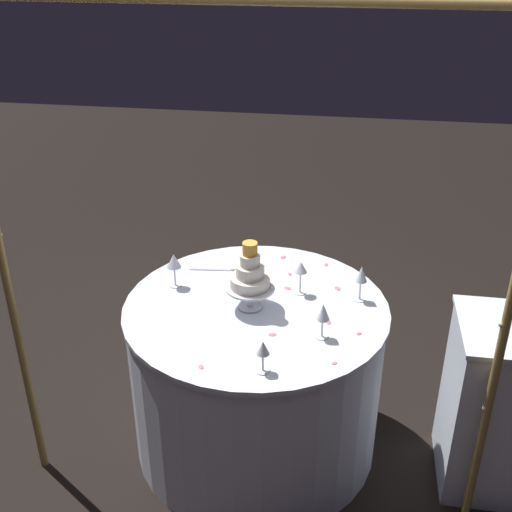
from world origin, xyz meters
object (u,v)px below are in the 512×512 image
object	(u,v)px
side_table	(499,405)
wine_glass_1	(263,350)
main_table	(256,376)
wine_glass_2	(174,262)
cake_knife	(223,269)
tiered_cake	(250,276)
wine_glass_4	(361,276)
wine_glass_3	(323,313)
decorative_arch	(242,212)
wine_glass_0	(301,270)

from	to	relation	value
side_table	wine_glass_1	size ratio (longest dim) A/B	6.05
side_table	main_table	bearing A→B (deg)	-3.02
wine_glass_2	cake_knife	world-z (taller)	wine_glass_2
main_table	side_table	bearing A→B (deg)	176.98
tiered_cake	wine_glass_4	bearing A→B (deg)	-163.46
wine_glass_3	wine_glass_4	xyz separation A→B (m)	(-0.15, -0.32, 0.01)
side_table	cake_knife	distance (m)	1.42
wine_glass_2	wine_glass_3	size ratio (longest dim) A/B	1.04
tiered_cake	wine_glass_3	distance (m)	0.38
main_table	wine_glass_1	bearing A→B (deg)	102.17
wine_glass_4	cake_knife	size ratio (longest dim) A/B	0.58
wine_glass_4	side_table	bearing A→B (deg)	163.97
main_table	tiered_cake	xyz separation A→B (m)	(0.02, 0.02, 0.55)
main_table	wine_glass_4	distance (m)	0.70
main_table	wine_glass_1	distance (m)	0.68
main_table	side_table	distance (m)	1.10
side_table	wine_glass_4	size ratio (longest dim) A/B	4.84
wine_glass_3	main_table	bearing A→B (deg)	-32.33
wine_glass_4	decorative_arch	bearing A→B (deg)	44.92
decorative_arch	side_table	distance (m)	1.50
side_table	tiered_cake	distance (m)	1.25
cake_knife	wine_glass_1	bearing A→B (deg)	112.33
wine_glass_0	main_table	bearing A→B (deg)	38.25
wine_glass_1	wine_glass_2	distance (m)	0.76
side_table	wine_glass_2	xyz separation A→B (m)	(1.51, -0.18, 0.50)
side_table	wine_glass_0	distance (m)	1.07
wine_glass_0	wine_glass_4	world-z (taller)	wine_glass_4
wine_glass_3	cake_knife	world-z (taller)	wine_glass_3
wine_glass_1	wine_glass_3	size ratio (longest dim) A/B	0.86
tiered_cake	wine_glass_1	xyz separation A→B (m)	(-0.12, 0.44, -0.06)
main_table	tiered_cake	distance (m)	0.56
wine_glass_0	wine_glass_1	distance (m)	0.61
decorative_arch	wine_glass_0	size ratio (longest dim) A/B	13.16
wine_glass_1	side_table	bearing A→B (deg)	-158.43
side_table	tiered_cake	size ratio (longest dim) A/B	2.58
side_table	wine_glass_0	world-z (taller)	wine_glass_0
side_table	wine_glass_4	distance (m)	0.84
side_table	wine_glass_3	size ratio (longest dim) A/B	5.18
wine_glass_4	wine_glass_3	bearing A→B (deg)	65.08
main_table	cake_knife	distance (m)	0.54
cake_knife	wine_glass_4	bearing A→B (deg)	165.34
wine_glass_3	cake_knife	bearing A→B (deg)	-43.70
wine_glass_0	tiered_cake	bearing A→B (deg)	37.62
cake_knife	wine_glass_0	bearing A→B (deg)	158.26
decorative_arch	wine_glass_0	xyz separation A→B (m)	(-0.18, -0.47, -0.48)
side_table	tiered_cake	world-z (taller)	tiered_cake
main_table	cake_knife	xyz separation A→B (m)	(0.21, -0.30, 0.40)
wine_glass_0	wine_glass_2	xyz separation A→B (m)	(0.59, 0.03, 0.00)
tiered_cake	cake_knife	xyz separation A→B (m)	(0.19, -0.32, -0.15)
tiered_cake	wine_glass_2	size ratio (longest dim) A/B	1.93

